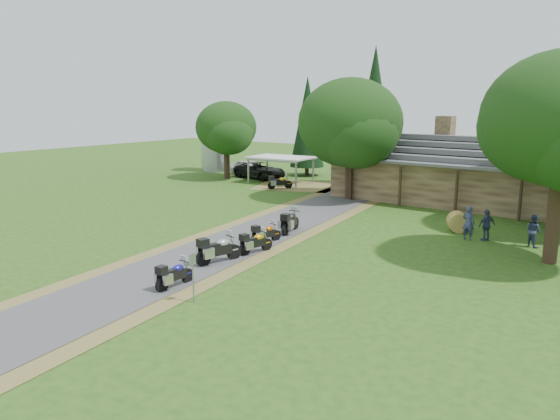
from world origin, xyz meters
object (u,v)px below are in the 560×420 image
Objects in this scene: motorcycle_row_b at (219,248)px; motorcycle_row_d at (266,232)px; lodge at (479,170)px; motorcycle_row_c at (256,241)px; car_dark_suv at (260,166)px; motorcycle_row_a at (175,273)px; silo at (216,141)px; motorcycle_carport_a at (280,182)px; motorcycle_row_e at (290,220)px; carport at (281,170)px; hay_bale at (458,222)px; car_white_sedan at (249,166)px.

motorcycle_row_d is at bearing 20.64° from motorcycle_row_b.
motorcycle_row_b is 4.12m from motorcycle_row_d.
motorcycle_row_c is (-4.58, -19.88, -1.84)m from lodge.
car_dark_suv is 30.91m from motorcycle_row_a.
motorcycle_carport_a is (12.60, -5.67, -2.52)m from silo.
silo is 3.06× the size of motorcycle_row_e.
motorcycle_row_e is at bearing -56.83° from carport.
motorcycle_row_d is (-0.78, 1.81, -0.02)m from motorcycle_row_c.
motorcycle_row_d is 1.52× the size of hay_bale.
lodge is at bearing 101.13° from hay_bale.
lodge is 11.99× the size of motorcycle_row_c.
motorcycle_row_b is at bearing -113.85° from motorcycle_carport_a.
lodge is 17.31m from carport.
hay_bale is at bearing -26.61° from motorcycle_row_d.
lodge is at bearing -39.81° from motorcycle_carport_a.
motorcycle_row_d is (-1.31, 7.61, -0.01)m from motorcycle_row_a.
motorcycle_row_d is at bearing 9.31° from motorcycle_row_a.
motorcycle_row_c reaches higher than hay_bale.
car_dark_suv is at bearing 53.00° from motorcycle_row_d.
lodge is 27.94m from silo.
car_white_sedan is 5.12× the size of hay_bale.
car_white_sedan is 0.96× the size of car_dark_suv.
motorcycle_carport_a is at bearing -166.93° from lodge.
car_white_sedan reaches higher than motorcycle_row_d.
carport reaches higher than motorcycle_row_d.
motorcycle_row_b is 6.77m from motorcycle_row_e.
motorcycle_row_e is (-0.74, 6.73, -0.02)m from motorcycle_row_b.
silo is 7.73m from car_dark_suv.
motorcycle_row_c is at bearing 4.79° from motorcycle_row_a.
motorcycle_row_c is at bearing -102.97° from lodge.
motorcycle_row_e reaches higher than motorcycle_carport_a.
car_dark_suv is 21.79m from motorcycle_row_e.
motorcycle_row_a is (23.81, -27.81, -2.57)m from silo.
carport reaches higher than car_white_sedan.
motorcycle_carport_a is at bearing -116.42° from car_white_sedan.
motorcycle_row_c is (12.67, -19.15, -0.58)m from carport.
motorcycle_row_b is 1.03× the size of motorcycle_row_e.
car_white_sedan is 26.27m from motorcycle_row_d.
lodge reaches higher than motorcycle_carport_a.
motorcycle_row_d is (22.49, -20.20, -2.58)m from silo.
motorcycle_row_d is (15.23, -18.49, -0.57)m from car_dark_suv.
motorcycle_row_b is at bearing -160.33° from motorcycle_row_d.
lodge reaches higher than carport.
car_white_sedan is at bearing 34.21° from motorcycle_row_a.
hay_bale is at bearing -103.73° from car_dark_suv.
motorcycle_carport_a is 1.66× the size of hay_bale.
motorcycle_row_e is 9.59m from hay_bale.
carport is at bearing 45.43° from motorcycle_row_c.
motorcycle_carport_a is (-9.60, 11.90, -0.06)m from motorcycle_row_e.
motorcycle_carport_a is (1.99, -2.81, -0.55)m from carport.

